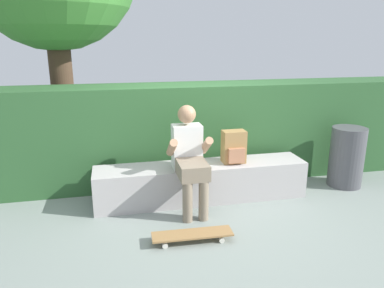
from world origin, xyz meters
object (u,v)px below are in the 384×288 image
Objects in this scene: person_skater at (189,155)px; bench_main at (201,182)px; trash_bin at (347,157)px; skateboard_near_person at (192,235)px; backpack_on_bench at (234,147)px.

bench_main is at bearing 47.80° from person_skater.
person_skater is at bearing -173.72° from trash_bin.
person_skater is at bearing -132.20° from bench_main.
skateboard_near_person is at bearing -157.38° from trash_bin.
backpack_on_bench reaches higher than trash_bin.
bench_main is 1.02m from skateboard_near_person.
person_skater is 0.94m from skateboard_near_person.
bench_main is 0.52m from person_skater.
bench_main is 6.49× the size of backpack_on_bench.
backpack_on_bench is 0.50× the size of trash_bin.
trash_bin is at bearing 0.73° from bench_main.
backpack_on_bench is at bearing -1.34° from bench_main.
person_skater is at bearing -160.87° from backpack_on_bench.
backpack_on_bench is at bearing 52.21° from skateboard_near_person.
person_skater is 0.64m from backpack_on_bench.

